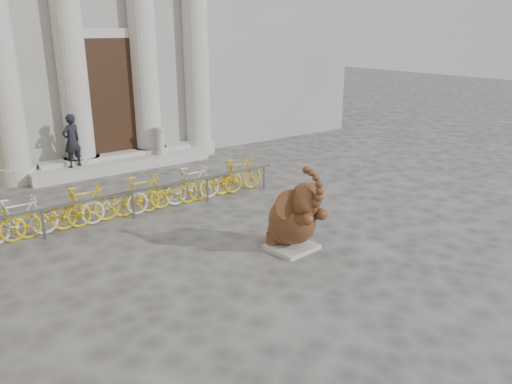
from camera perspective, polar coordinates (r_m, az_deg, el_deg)
ground at (r=9.79m, az=6.29°, el=-9.26°), size 80.00×80.00×0.00m
entrance_steps at (r=17.37m, az=-15.02°, el=3.20°), size 6.00×1.20×0.36m
elephant_statue at (r=10.50m, az=4.33°, el=-3.12°), size 1.27×1.44×1.90m
bike_rack at (r=12.81m, az=-14.40°, el=-0.56°), size 8.49×0.53×1.00m
pedestrian at (r=16.50m, az=-20.31°, el=5.52°), size 0.71×0.59×1.66m
balustrade_post at (r=17.45m, az=-10.88°, el=5.64°), size 0.38×0.38×0.94m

